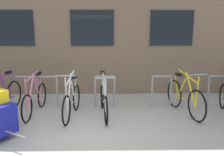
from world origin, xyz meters
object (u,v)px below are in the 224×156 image
Objects in this scene: bicycle_silver at (104,100)px; bicycle_pink at (35,99)px; bicycle_white at (72,101)px; bicycle_yellow at (185,97)px; bicycle_purple at (3,98)px.

bicycle_pink is at bearing 174.40° from bicycle_silver.
bicycle_pink is at bearing 166.43° from bicycle_white.
bicycle_white is (0.93, -0.22, 0.00)m from bicycle_pink.
bicycle_yellow is 4.43m from bicycle_purple.
bicycle_yellow reaches higher than bicycle_pink.
bicycle_silver reaches higher than bicycle_purple.
bicycle_pink reaches higher than bicycle_purple.
bicycle_pink is 0.77m from bicycle_purple.
bicycle_silver is 1.05× the size of bicycle_white.
bicycle_purple is (-4.43, 0.01, -0.01)m from bicycle_yellow.
bicycle_purple is (-0.77, -0.05, 0.02)m from bicycle_pink.
bicycle_silver is 1.98m from bicycle_yellow.
bicycle_yellow is at bearing 3.60° from bicycle_white.
bicycle_yellow is (1.98, 0.11, 0.02)m from bicycle_silver.
bicycle_silver is 0.76m from bicycle_white.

